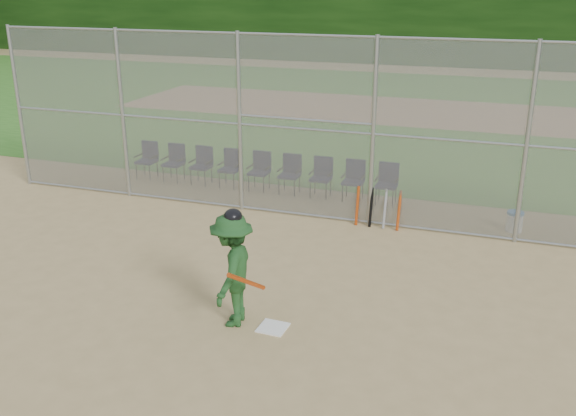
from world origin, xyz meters
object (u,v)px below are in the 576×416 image
(batter_at_plate, at_px, (232,269))
(water_cooler, at_px, (515,221))
(home_plate, at_px, (273,328))
(chair_0, at_px, (146,161))

(batter_at_plate, relative_size, water_cooler, 4.28)
(home_plate, bearing_deg, chair_0, 133.36)
(home_plate, height_order, batter_at_plate, batter_at_plate)
(batter_at_plate, xyz_separation_m, water_cooler, (4.05, 5.45, -0.68))
(home_plate, height_order, chair_0, chair_0)
(home_plate, height_order, water_cooler, water_cooler)
(batter_at_plate, distance_m, chair_0, 8.24)
(home_plate, relative_size, batter_at_plate, 0.23)
(chair_0, bearing_deg, home_plate, -46.64)
(batter_at_plate, xyz_separation_m, chair_0, (-5.29, 6.31, -0.43))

